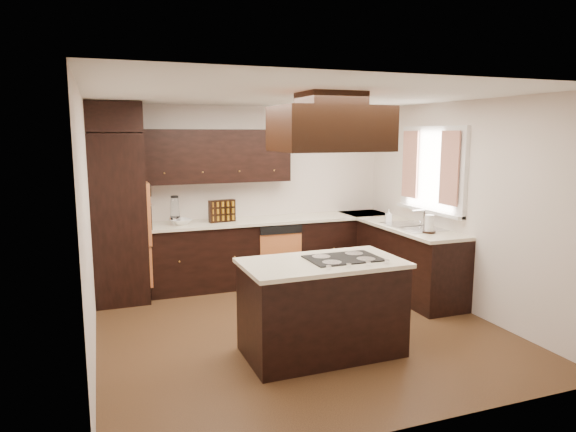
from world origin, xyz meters
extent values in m
cube|color=brown|center=(0.00, 0.00, -0.01)|extent=(4.20, 4.20, 0.02)
cube|color=white|center=(0.00, 0.00, 2.51)|extent=(4.20, 4.20, 0.02)
cube|color=beige|center=(0.00, 2.11, 1.25)|extent=(4.20, 0.02, 2.50)
cube|color=beige|center=(0.00, -2.11, 1.25)|extent=(4.20, 0.02, 2.50)
cube|color=beige|center=(-2.11, 0.00, 1.25)|extent=(0.02, 4.20, 2.50)
cube|color=beige|center=(2.11, 0.00, 1.25)|extent=(0.02, 4.20, 2.50)
cube|color=black|center=(-1.78, 1.71, 1.06)|extent=(0.65, 0.75, 2.12)
cube|color=orange|center=(-1.43, 1.71, 1.12)|extent=(0.05, 0.62, 0.78)
cube|color=black|center=(0.03, 1.80, 0.44)|extent=(2.93, 0.60, 0.88)
cube|color=black|center=(1.80, 0.90, 0.44)|extent=(0.60, 2.40, 0.88)
cube|color=beige|center=(0.03, 1.79, 0.90)|extent=(2.93, 0.63, 0.04)
cube|color=beige|center=(1.79, 0.90, 0.90)|extent=(0.63, 2.40, 0.04)
cube|color=black|center=(-0.43, 1.93, 1.81)|extent=(2.00, 0.34, 0.72)
cube|color=orange|center=(0.33, 1.50, 0.40)|extent=(0.60, 0.05, 0.72)
cube|color=white|center=(2.07, 0.55, 1.65)|extent=(0.06, 1.32, 1.12)
cube|color=white|center=(2.10, 0.55, 1.65)|extent=(0.00, 1.20, 1.00)
cube|color=beige|center=(2.01, 0.13, 1.70)|extent=(0.02, 0.34, 0.90)
cube|color=beige|center=(2.01, 0.97, 1.70)|extent=(0.02, 0.34, 0.90)
cube|color=silver|center=(1.80, 0.55, 0.92)|extent=(0.52, 0.84, 0.01)
cube|color=black|center=(-0.03, -0.69, 0.44)|extent=(1.49, 0.82, 0.88)
cube|color=beige|center=(-0.03, -0.69, 0.90)|extent=(1.54, 0.88, 0.04)
cube|color=black|center=(0.19, -0.69, 0.93)|extent=(0.70, 0.47, 0.01)
cube|color=black|center=(0.10, -0.55, 2.16)|extent=(1.05, 0.72, 0.42)
cube|color=black|center=(0.10, -0.55, 2.44)|extent=(0.55, 0.50, 0.13)
cylinder|color=silver|center=(-1.05, 1.80, 0.97)|extent=(0.15, 0.15, 0.10)
cone|color=silver|center=(-1.05, 1.80, 1.15)|extent=(0.13, 0.13, 0.26)
cube|color=black|center=(-0.43, 1.77, 1.07)|extent=(0.38, 0.15, 0.30)
imported|color=white|center=(-0.99, 1.78, 0.95)|extent=(0.35, 0.35, 0.07)
imported|color=white|center=(1.70, 0.97, 1.01)|extent=(0.10, 0.10, 0.17)
cylinder|color=white|center=(1.75, 0.12, 1.03)|extent=(0.11, 0.11, 0.22)
camera|label=1|loc=(-1.98, -5.02, 2.12)|focal=32.00mm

